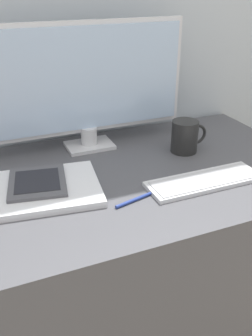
# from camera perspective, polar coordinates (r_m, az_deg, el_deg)

# --- Properties ---
(desk) EXTENTS (1.32, 0.67, 0.73)m
(desk) POSITION_cam_1_polar(r_m,az_deg,el_deg) (1.29, -3.15, -15.80)
(desk) COLOR #4C4C51
(desk) RESTS_ON ground_plane
(monitor) EXTENTS (0.66, 0.11, 0.40)m
(monitor) POSITION_cam_1_polar(r_m,az_deg,el_deg) (1.21, -6.08, 12.66)
(monitor) COLOR silver
(monitor) RESTS_ON desk
(keyboard) EXTENTS (0.33, 0.11, 0.01)m
(keyboard) POSITION_cam_1_polar(r_m,az_deg,el_deg) (1.07, 11.89, -1.93)
(keyboard) COLOR silver
(keyboard) RESTS_ON desk
(laptop) EXTENTS (0.32, 0.28, 0.02)m
(laptop) POSITION_cam_1_polar(r_m,az_deg,el_deg) (1.03, -12.39, -3.15)
(laptop) COLOR silver
(laptop) RESTS_ON desk
(ereader) EXTENTS (0.18, 0.20, 0.01)m
(ereader) POSITION_cam_1_polar(r_m,az_deg,el_deg) (1.04, -13.36, -2.08)
(ereader) COLOR #4C4C51
(ereader) RESTS_ON laptop
(coffee_mug) EXTENTS (0.12, 0.09, 0.10)m
(coffee_mug) POSITION_cam_1_polar(r_m,az_deg,el_deg) (1.24, 9.02, 4.79)
(coffee_mug) COLOR black
(coffee_mug) RESTS_ON desk
(pen) EXTENTS (0.14, 0.04, 0.01)m
(pen) POSITION_cam_1_polar(r_m,az_deg,el_deg) (0.97, 1.85, -4.65)
(pen) COLOR navy
(pen) RESTS_ON desk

